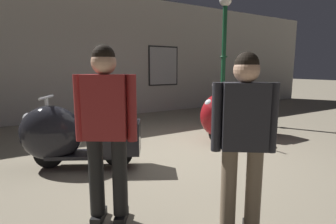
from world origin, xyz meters
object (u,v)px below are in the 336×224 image
at_px(lamppost, 224,51).
at_px(visitor_1, 244,134).
at_px(scooter_0, 71,135).
at_px(scooter_1, 233,115).
at_px(visitor_0, 106,124).

xyz_separation_m(lamppost, visitor_1, (-3.26, -3.72, -0.96)).
height_order(scooter_0, visitor_1, visitor_1).
bearing_deg(scooter_1, scooter_0, -2.97).
bearing_deg(scooter_0, visitor_1, 138.91).
relative_size(lamppost, visitor_0, 2.00).
xyz_separation_m(scooter_0, lamppost, (4.12, 1.33, 1.38)).
distance_m(visitor_0, visitor_1, 1.17).
height_order(visitor_0, visitor_1, visitor_0).
height_order(scooter_0, visitor_0, visitor_0).
distance_m(lamppost, visitor_1, 5.03).
distance_m(lamppost, visitor_0, 5.16).
height_order(scooter_1, visitor_1, visitor_1).
bearing_deg(visitor_0, lamppost, -21.49).
bearing_deg(scooter_0, scooter_1, -153.94).
bearing_deg(lamppost, visitor_0, -144.57).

